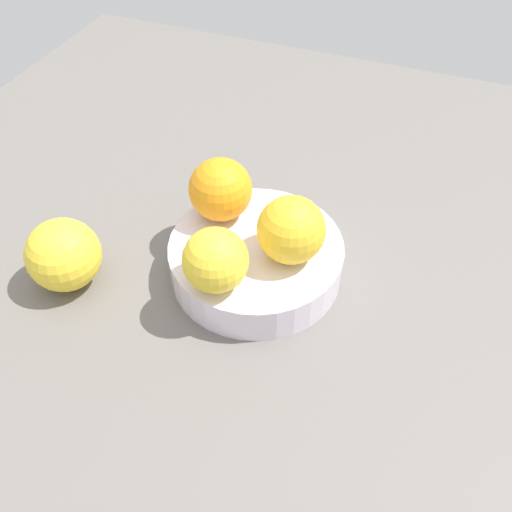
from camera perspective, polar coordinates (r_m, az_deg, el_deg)
The scene contains 6 objects.
ground_plane at distance 64.58cm, azimuth -0.00°, elevation -2.24°, with size 110.00×110.00×2.00cm, color #66605B.
fruit_bowl at distance 62.29cm, azimuth -0.00°, elevation -0.36°, with size 19.41×19.41×4.43cm.
orange_in_bowl_0 at distance 57.30cm, azimuth 3.72°, elevation 2.82°, with size 7.25×7.25×7.25cm, color yellow.
orange_in_bowl_1 at distance 54.55cm, azimuth -4.22°, elevation -0.45°, with size 6.70×6.70×6.70cm, color yellow.
orange_in_bowl_2 at distance 62.13cm, azimuth -3.69°, elevation 6.87°, with size 7.18×7.18×7.18cm, color orange.
orange_loose_0 at distance 63.59cm, azimuth -19.25°, elevation 0.11°, with size 8.16×8.16×8.16cm, color yellow.
Camera 1 is at (15.52, -39.78, 47.45)cm, focal length 38.73 mm.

